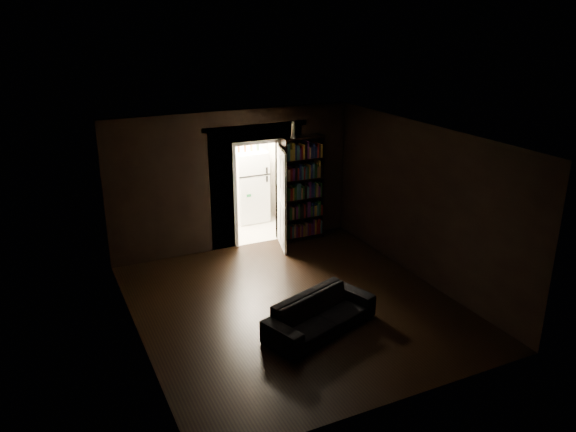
# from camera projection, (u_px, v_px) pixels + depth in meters

# --- Properties ---
(ground) EXTENTS (5.50, 5.50, 0.00)m
(ground) POSITION_uv_depth(u_px,v_px,m) (294.00, 305.00, 9.26)
(ground) COLOR black
(ground) RESTS_ON ground
(room_walls) EXTENTS (5.02, 5.61, 2.84)m
(room_walls) POSITION_uv_depth(u_px,v_px,m) (267.00, 190.00, 9.59)
(room_walls) COLOR black
(room_walls) RESTS_ON ground
(kitchen_alcove) EXTENTS (2.20, 1.80, 2.60)m
(kitchen_alcove) POSITION_uv_depth(u_px,v_px,m) (238.00, 174.00, 12.34)
(kitchen_alcove) COLOR beige
(kitchen_alcove) RESTS_ON ground
(sofa) EXTENTS (1.99, 1.35, 0.71)m
(sofa) POSITION_uv_depth(u_px,v_px,m) (320.00, 309.00, 8.42)
(sofa) COLOR black
(sofa) RESTS_ON ground
(bookshelf) EXTENTS (0.95, 0.50, 2.20)m
(bookshelf) POSITION_uv_depth(u_px,v_px,m) (302.00, 189.00, 11.67)
(bookshelf) COLOR black
(bookshelf) RESTS_ON ground
(refrigerator) EXTENTS (0.95, 0.92, 1.65)m
(refrigerator) POSITION_uv_depth(u_px,v_px,m) (249.00, 186.00, 12.82)
(refrigerator) COLOR white
(refrigerator) RESTS_ON ground
(door) EXTENTS (0.27, 0.83, 2.05)m
(door) POSITION_uv_depth(u_px,v_px,m) (282.00, 199.00, 11.23)
(door) COLOR white
(door) RESTS_ON ground
(figurine) EXTENTS (0.14, 0.14, 0.33)m
(figurine) POSITION_uv_depth(u_px,v_px,m) (293.00, 130.00, 11.09)
(figurine) COLOR silver
(figurine) RESTS_ON bookshelf
(bottles) EXTENTS (0.60, 0.29, 0.25)m
(bottles) POSITION_uv_depth(u_px,v_px,m) (248.00, 146.00, 12.40)
(bottles) COLOR black
(bottles) RESTS_ON refrigerator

